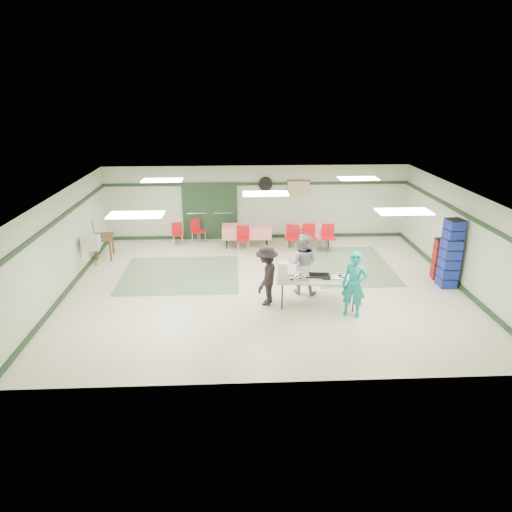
{
  "coord_description": "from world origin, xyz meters",
  "views": [
    {
      "loc": [
        -0.82,
        -11.84,
        5.31
      ],
      "look_at": [
        -0.27,
        -0.3,
        1.04
      ],
      "focal_mm": 32.0,
      "sensor_mm": 36.0,
      "label": 1
    }
  ],
  "objects_px": {
    "crate_stack_red": "(440,259)",
    "chair_loose_b": "(177,232)",
    "printer_table": "(103,239)",
    "crate_stack_blue_a": "(450,253)",
    "dining_table_b": "(247,231)",
    "chair_loose_a": "(197,229)",
    "volunteer_grey": "(303,264)",
    "dining_table_a": "(309,230)",
    "serving_table": "(318,279)",
    "volunteer_dark": "(267,276)",
    "chair_d": "(243,236)",
    "crate_stack_blue_b": "(450,263)",
    "chair_b": "(292,235)",
    "volunteer_teal": "(354,285)",
    "broom": "(96,241)",
    "chair_a": "(309,235)",
    "office_printer": "(91,243)",
    "chair_c": "(328,235)"
  },
  "relations": [
    {
      "from": "volunteer_grey",
      "to": "crate_stack_blue_a",
      "type": "height_order",
      "value": "crate_stack_blue_a"
    },
    {
      "from": "chair_loose_a",
      "to": "dining_table_a",
      "type": "bearing_deg",
      "value": -47.88
    },
    {
      "from": "dining_table_a",
      "to": "chair_d",
      "type": "bearing_deg",
      "value": -160.81
    },
    {
      "from": "chair_b",
      "to": "volunteer_grey",
      "type": "bearing_deg",
      "value": -74.79
    },
    {
      "from": "chair_d",
      "to": "chair_loose_b",
      "type": "height_order",
      "value": "chair_d"
    },
    {
      "from": "crate_stack_blue_a",
      "to": "broom",
      "type": "height_order",
      "value": "crate_stack_blue_a"
    },
    {
      "from": "volunteer_dark",
      "to": "crate_stack_blue_a",
      "type": "xyz_separation_m",
      "value": [
        5.18,
        0.9,
        0.19
      ]
    },
    {
      "from": "volunteer_dark",
      "to": "chair_a",
      "type": "bearing_deg",
      "value": 177.64
    },
    {
      "from": "dining_table_a",
      "to": "crate_stack_red",
      "type": "relative_size",
      "value": 1.42
    },
    {
      "from": "chair_d",
      "to": "crate_stack_blue_b",
      "type": "xyz_separation_m",
      "value": [
        5.71,
        -3.2,
        0.16
      ]
    },
    {
      "from": "chair_a",
      "to": "crate_stack_red",
      "type": "bearing_deg",
      "value": -40.22
    },
    {
      "from": "crate_stack_blue_a",
      "to": "chair_loose_a",
      "type": "bearing_deg",
      "value": 150.35
    },
    {
      "from": "chair_loose_a",
      "to": "crate_stack_red",
      "type": "relative_size",
      "value": 0.73
    },
    {
      "from": "serving_table",
      "to": "chair_loose_a",
      "type": "distance_m",
      "value": 6.25
    },
    {
      "from": "chair_d",
      "to": "chair_loose_a",
      "type": "relative_size",
      "value": 1.03
    },
    {
      "from": "volunteer_grey",
      "to": "printer_table",
      "type": "bearing_deg",
      "value": -8.07
    },
    {
      "from": "volunteer_teal",
      "to": "chair_a",
      "type": "xyz_separation_m",
      "value": [
        -0.33,
        4.8,
        -0.25
      ]
    },
    {
      "from": "chair_loose_b",
      "to": "printer_table",
      "type": "height_order",
      "value": "chair_loose_b"
    },
    {
      "from": "crate_stack_red",
      "to": "office_printer",
      "type": "xyz_separation_m",
      "value": [
        -10.3,
        0.97,
        0.34
      ]
    },
    {
      "from": "crate_stack_red",
      "to": "chair_loose_b",
      "type": "bearing_deg",
      "value": 156.75
    },
    {
      "from": "chair_loose_a",
      "to": "chair_c",
      "type": "bearing_deg",
      "value": -53.86
    },
    {
      "from": "dining_table_b",
      "to": "chair_loose_a",
      "type": "relative_size",
      "value": 1.94
    },
    {
      "from": "serving_table",
      "to": "volunteer_dark",
      "type": "relative_size",
      "value": 1.36
    },
    {
      "from": "broom",
      "to": "chair_loose_b",
      "type": "bearing_deg",
      "value": 25.3
    },
    {
      "from": "chair_loose_a",
      "to": "office_printer",
      "type": "distance_m",
      "value": 4.0
    },
    {
      "from": "volunteer_dark",
      "to": "crate_stack_red",
      "type": "xyz_separation_m",
      "value": [
        5.18,
        1.44,
        -0.18
      ]
    },
    {
      "from": "chair_loose_b",
      "to": "broom",
      "type": "xyz_separation_m",
      "value": [
        -2.35,
        -1.76,
        0.26
      ]
    },
    {
      "from": "serving_table",
      "to": "crate_stack_blue_b",
      "type": "bearing_deg",
      "value": 21.01
    },
    {
      "from": "printer_table",
      "to": "crate_stack_blue_a",
      "type": "bearing_deg",
      "value": -23.17
    },
    {
      "from": "serving_table",
      "to": "dining_table_a",
      "type": "relative_size",
      "value": 1.24
    },
    {
      "from": "volunteer_dark",
      "to": "dining_table_b",
      "type": "distance_m",
      "value": 4.63
    },
    {
      "from": "chair_a",
      "to": "crate_stack_blue_b",
      "type": "xyz_separation_m",
      "value": [
        3.44,
        -3.2,
        0.14
      ]
    },
    {
      "from": "volunteer_teal",
      "to": "volunteer_dark",
      "type": "height_order",
      "value": "volunteer_teal"
    },
    {
      "from": "chair_b",
      "to": "chair_d",
      "type": "height_order",
      "value": "chair_b"
    },
    {
      "from": "chair_c",
      "to": "chair_a",
      "type": "bearing_deg",
      "value": -179.53
    },
    {
      "from": "volunteer_teal",
      "to": "broom",
      "type": "xyz_separation_m",
      "value": [
        -7.27,
        3.88,
        -0.07
      ]
    },
    {
      "from": "printer_table",
      "to": "crate_stack_red",
      "type": "bearing_deg",
      "value": -20.32
    },
    {
      "from": "serving_table",
      "to": "office_printer",
      "type": "xyz_separation_m",
      "value": [
        -6.41,
        2.55,
        0.22
      ]
    },
    {
      "from": "volunteer_teal",
      "to": "printer_table",
      "type": "relative_size",
      "value": 1.69
    },
    {
      "from": "chair_c",
      "to": "crate_stack_red",
      "type": "relative_size",
      "value": 0.76
    },
    {
      "from": "volunteer_grey",
      "to": "dining_table_b",
      "type": "height_order",
      "value": "volunteer_grey"
    },
    {
      "from": "volunteer_dark",
      "to": "dining_table_b",
      "type": "height_order",
      "value": "volunteer_dark"
    },
    {
      "from": "serving_table",
      "to": "crate_stack_red",
      "type": "xyz_separation_m",
      "value": [
        3.89,
        1.57,
        -0.11
      ]
    },
    {
      "from": "volunteer_grey",
      "to": "printer_table",
      "type": "xyz_separation_m",
      "value": [
        -6.15,
        3.03,
        -0.2
      ]
    },
    {
      "from": "crate_stack_blue_a",
      "to": "dining_table_a",
      "type": "bearing_deg",
      "value": 132.16
    },
    {
      "from": "serving_table",
      "to": "broom",
      "type": "bearing_deg",
      "value": 160.09
    },
    {
      "from": "volunteer_grey",
      "to": "crate_stack_blue_b",
      "type": "xyz_separation_m",
      "value": [
        4.15,
        0.2,
        -0.13
      ]
    },
    {
      "from": "chair_d",
      "to": "chair_loose_b",
      "type": "bearing_deg",
      "value": 162.38
    },
    {
      "from": "office_printer",
      "to": "crate_stack_red",
      "type": "bearing_deg",
      "value": -12.77
    },
    {
      "from": "office_printer",
      "to": "volunteer_teal",
      "type": "bearing_deg",
      "value": -31.07
    }
  ]
}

